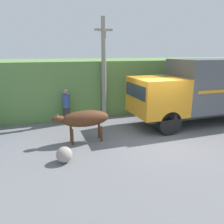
% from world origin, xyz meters
% --- Properties ---
extents(ground_plane, '(60.00, 60.00, 0.00)m').
position_xyz_m(ground_plane, '(0.00, 0.00, 0.00)').
color(ground_plane, slate).
extents(hillside_embankment, '(32.00, 5.71, 3.06)m').
position_xyz_m(hillside_embankment, '(0.00, 6.64, 1.53)').
color(hillside_embankment, '#608C47').
rests_on(hillside_embankment, ground_plane).
extents(cargo_truck, '(7.34, 2.33, 3.20)m').
position_xyz_m(cargo_truck, '(3.29, 1.24, 1.76)').
color(cargo_truck, '#2D2D2D').
rests_on(cargo_truck, ground_plane).
extents(brown_cow, '(2.27, 0.66, 1.31)m').
position_xyz_m(brown_cow, '(-3.06, 0.68, 0.96)').
color(brown_cow, '#512D19').
rests_on(brown_cow, ground_plane).
extents(pedestrian_on_hill, '(0.45, 0.45, 1.73)m').
position_xyz_m(pedestrian_on_hill, '(-3.42, 3.39, 0.95)').
color(pedestrian_on_hill, '#38332D').
rests_on(pedestrian_on_hill, ground_plane).
extents(utility_pole, '(0.90, 0.25, 5.23)m').
position_xyz_m(utility_pole, '(-1.37, 3.57, 2.72)').
color(utility_pole, gray).
rests_on(utility_pole, ground_plane).
extents(roadside_rock, '(0.53, 0.53, 0.53)m').
position_xyz_m(roadside_rock, '(-4.07, -0.80, 0.27)').
color(roadside_rock, gray).
rests_on(roadside_rock, ground_plane).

